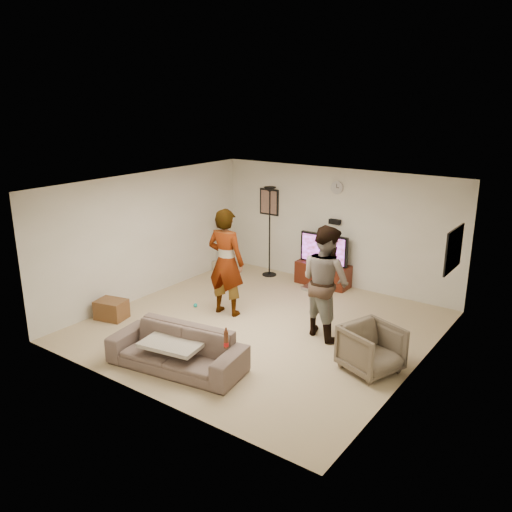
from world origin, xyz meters
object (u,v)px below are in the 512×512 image
Objects in this scene: person_left at (226,262)px; person_right at (325,281)px; tv at (324,249)px; beer_bottle at (226,340)px; side_table at (112,309)px; tv_stand at (323,274)px; armchair at (371,349)px; sofa at (177,349)px; floor_lamp at (270,232)px; cat_tree at (223,245)px.

person_right is at bearing -178.64° from person_left.
tv reaches higher than beer_bottle.
person_right is 3.61× the size of side_table.
armchair is at bearing -50.35° from tv_stand.
tv is 1.40× the size of armchair.
sofa is 2.33m from side_table.
tv_stand is 1.50× the size of armchair.
person_right is (2.50, -2.01, -0.05)m from floor_lamp.
cat_tree is 4.72× the size of beer_bottle.
side_table is (-3.19, 0.62, -0.55)m from beer_bottle.
side_table is at bearing 122.32° from armchair.
floor_lamp is 0.97× the size of sofa.
person_left is at bearing 99.58° from sofa.
tv is 2.51m from person_left.
person_left is at bearing -49.40° from cat_tree.
person_left reaches higher than beer_bottle.
tv_stand is 0.56× the size of sofa.
tv_stand is 0.61× the size of person_right.
tv_stand is 1.52m from floor_lamp.
armchair is at bearing 168.84° from person_right.
beer_bottle is (0.95, 0.00, 0.43)m from sofa.
beer_bottle is at bearing 158.54° from armchair.
armchair is (3.08, -0.45, -0.65)m from person_left.
floor_lamp is 1.01× the size of person_left.
floor_lamp is 4.61m from armchair.
tv reaches higher than armchair.
armchair reaches higher than sofa.
beer_bottle is (3.32, -4.00, 0.14)m from cat_tree.
floor_lamp is 2.34m from person_left.
floor_lamp reaches higher than sofa.
armchair is (4.76, -2.40, -0.24)m from cat_tree.
sofa is (0.69, -2.04, -0.70)m from person_left.
sofa is (-1.22, -2.30, -0.65)m from person_right.
cat_tree is (-2.40, -0.44, 0.35)m from tv_stand.
floor_lamp is at bearing 75.39° from side_table.
cat_tree reaches higher than side_table.
side_table is (0.13, -3.38, -0.41)m from cat_tree.
armchair is at bearing -26.81° from cat_tree.
tv is 0.54× the size of person_left.
tv is 2.46m from person_right.
cat_tree is 0.57× the size of sofa.
tv_stand is 4.65× the size of beer_bottle.
cat_tree is 3.41m from side_table.
sofa is (-0.02, -4.45, -0.50)m from tv.
sofa reaches higher than tv_stand.
tv is 4.54m from beer_bottle.
person_left is at bearing -75.54° from floor_lamp.
floor_lamp reaches higher than tv_stand.
floor_lamp reaches higher than person_right.
armchair is at bearing 165.41° from person_left.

